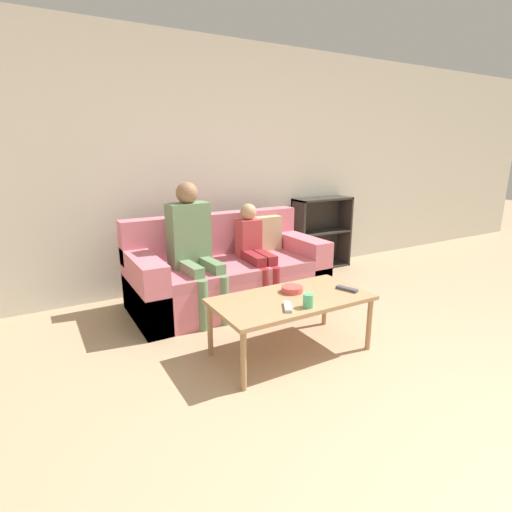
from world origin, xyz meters
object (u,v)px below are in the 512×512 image
object	(u,v)px
bookshelf	(316,240)
snack_bowl	(292,289)
coffee_table	(291,302)
tv_remote_0	(347,289)
person_adult	(192,240)
cup_near	(308,301)
tv_remote_1	(288,307)
couch	(228,274)
person_child	(255,249)

from	to	relation	value
bookshelf	snack_bowl	world-z (taller)	bookshelf
coffee_table	tv_remote_0	distance (m)	0.47
person_adult	bookshelf	bearing A→B (deg)	14.42
coffee_table	tv_remote_0	size ratio (longest dim) A/B	6.59
cup_near	tv_remote_1	size ratio (longest dim) A/B	0.56
couch	cup_near	bearing A→B (deg)	-92.35
coffee_table	person_child	world-z (taller)	person_child
person_adult	coffee_table	bearing A→B (deg)	-75.72
coffee_table	tv_remote_1	bearing A→B (deg)	-131.82
bookshelf	person_child	bearing A→B (deg)	-152.65
coffee_table	snack_bowl	bearing A→B (deg)	52.75
cup_near	tv_remote_0	world-z (taller)	cup_near
bookshelf	person_adult	size ratio (longest dim) A/B	0.74
cup_near	tv_remote_0	distance (m)	0.48
bookshelf	cup_near	world-z (taller)	bookshelf
person_adult	tv_remote_0	size ratio (longest dim) A/B	6.87
cup_near	tv_remote_0	size ratio (longest dim) A/B	0.54
couch	coffee_table	world-z (taller)	couch
bookshelf	tv_remote_1	bearing A→B (deg)	-132.81
cup_near	snack_bowl	world-z (taller)	cup_near
person_child	tv_remote_1	size ratio (longest dim) A/B	5.70
cup_near	person_child	bearing A→B (deg)	77.18
tv_remote_0	person_adult	bearing A→B (deg)	104.70
bookshelf	tv_remote_0	size ratio (longest dim) A/B	5.10
coffee_table	person_child	size ratio (longest dim) A/B	1.19
coffee_table	tv_remote_0	bearing A→B (deg)	-11.12
couch	person_child	bearing A→B (deg)	-30.67
coffee_table	person_child	xyz separation A→B (m)	(0.27, 1.02, 0.15)
person_adult	snack_bowl	xyz separation A→B (m)	(0.41, -0.98, -0.23)
person_child	snack_bowl	bearing A→B (deg)	-98.18
person_child	cup_near	bearing A→B (deg)	-98.71
bookshelf	cup_near	size ratio (longest dim) A/B	9.41
coffee_table	tv_remote_1	world-z (taller)	tv_remote_1
couch	person_adult	distance (m)	0.56
tv_remote_0	tv_remote_1	bearing A→B (deg)	166.88
person_child	couch	bearing A→B (deg)	153.44
coffee_table	snack_bowl	distance (m)	0.13
couch	bookshelf	bearing A→B (deg)	19.50
cup_near	tv_remote_1	distance (m)	0.15
couch	snack_bowl	distance (m)	1.07
person_adult	tv_remote_1	size ratio (longest dim) A/B	7.07
person_adult	snack_bowl	bearing A→B (deg)	-70.76
coffee_table	person_adult	distance (m)	1.16
person_adult	person_child	distance (m)	0.63
person_adult	person_child	world-z (taller)	person_adult
coffee_table	bookshelf	bearing A→B (deg)	47.10
bookshelf	cup_near	bearing A→B (deg)	-129.72
person_child	tv_remote_0	xyz separation A→B (m)	(0.18, -1.10, -0.10)
couch	person_adult	world-z (taller)	person_adult
person_adult	person_child	xyz separation A→B (m)	(0.61, -0.06, -0.15)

